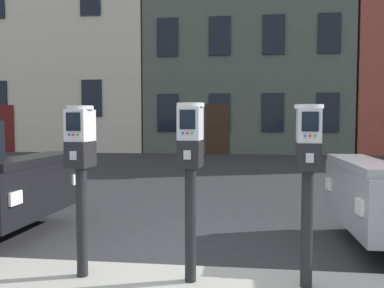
{
  "coord_description": "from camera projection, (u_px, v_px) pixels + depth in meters",
  "views": [
    {
      "loc": [
        0.32,
        -3.24,
        1.43
      ],
      "look_at": [
        -0.07,
        -0.04,
        1.23
      ],
      "focal_mm": 37.41,
      "sensor_mm": 36.0,
      "label": 1
    }
  ],
  "objects": [
    {
      "name": "parking_meter_near_kerb",
      "position": [
        81.0,
        160.0,
        3.25
      ],
      "size": [
        0.23,
        0.26,
        1.4
      ],
      "rotation": [
        0.0,
        0.0,
        -1.64
      ],
      "color": "black",
      "rests_on": "sidewalk_slab"
    },
    {
      "name": "parking_meter_twin_adjacent",
      "position": [
        190.0,
        159.0,
        3.14
      ],
      "size": [
        0.23,
        0.26,
        1.42
      ],
      "rotation": [
        0.0,
        0.0,
        -1.64
      ],
      "color": "black",
      "rests_on": "sidewalk_slab"
    },
    {
      "name": "parking_meter_end_of_row",
      "position": [
        308.0,
        162.0,
        3.03
      ],
      "size": [
        0.23,
        0.26,
        1.4
      ],
      "rotation": [
        0.0,
        0.0,
        -1.64
      ],
      "color": "black",
      "rests_on": "sidewalk_slab"
    },
    {
      "name": "townhouse_cream_stone",
      "position": [
        72.0,
        21.0,
        20.5
      ],
      "size": [
        8.74,
        6.46,
        12.97
      ],
      "color": "beige",
      "rests_on": "ground_plane"
    },
    {
      "name": "townhouse_grey_stucco",
      "position": [
        246.0,
        17.0,
        19.07
      ],
      "size": [
        8.78,
        5.7,
        12.67
      ],
      "color": "#4C564C",
      "rests_on": "ground_plane"
    }
  ]
}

